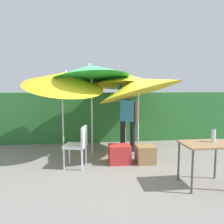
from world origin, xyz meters
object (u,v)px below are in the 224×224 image
object	(u,v)px
chair_plastic	(78,144)
cooler_box	(120,154)
bottle_water	(214,136)
folding_table	(206,149)
umbrella_orange	(91,72)
person_vendor	(128,117)
umbrella_yellow	(64,79)
crate_cardboard	(145,154)
umbrella_rainbow	(125,80)
umbrella_navy	(138,86)

from	to	relation	value
chair_plastic	cooler_box	world-z (taller)	chair_plastic
chair_plastic	cooler_box	xyz separation A→B (m)	(0.91, 0.14, -0.30)
bottle_water	folding_table	bearing A→B (deg)	-159.29
umbrella_orange	bottle_water	size ratio (longest dim) A/B	10.27
person_vendor	umbrella_yellow	bearing A→B (deg)	-167.99
person_vendor	cooler_box	xyz separation A→B (m)	(-0.37, -0.95, -0.73)
chair_plastic	crate_cardboard	distance (m)	1.53
umbrella_rainbow	umbrella_orange	distance (m)	1.10
cooler_box	crate_cardboard	distance (m)	0.59
chair_plastic	umbrella_orange	bearing A→B (deg)	72.58
umbrella_yellow	bottle_water	size ratio (longest dim) A/B	10.07
umbrella_rainbow	crate_cardboard	xyz separation A→B (m)	(0.24, -1.38, -1.72)
umbrella_orange	chair_plastic	size ratio (longest dim) A/B	2.77
umbrella_navy	cooler_box	world-z (taller)	umbrella_navy
umbrella_yellow	person_vendor	distance (m)	1.92
umbrella_navy	person_vendor	world-z (taller)	umbrella_navy
umbrella_rainbow	umbrella_yellow	size ratio (longest dim) A/B	0.92
umbrella_orange	chair_plastic	world-z (taller)	umbrella_orange
bottle_water	crate_cardboard	bearing A→B (deg)	126.40
crate_cardboard	umbrella_rainbow	bearing A→B (deg)	99.90
umbrella_navy	bottle_water	bearing A→B (deg)	-62.11
umbrella_rainbow	umbrella_orange	xyz separation A→B (m)	(-0.96, -0.51, 0.17)
umbrella_rainbow	umbrella_yellow	bearing A→B (deg)	-156.06
umbrella_orange	umbrella_navy	world-z (taller)	umbrella_orange
umbrella_navy	person_vendor	distance (m)	0.94
bottle_water	umbrella_rainbow	bearing A→B (deg)	113.57
umbrella_rainbow	chair_plastic	xyz separation A→B (m)	(-1.26, -1.46, -1.41)
umbrella_yellow	bottle_water	bearing A→B (deg)	-34.37
umbrella_orange	umbrella_yellow	bearing A→B (deg)	-162.73
umbrella_yellow	cooler_box	bearing A→B (deg)	-25.94
umbrella_rainbow	umbrella_navy	xyz separation A→B (m)	(0.19, -0.80, -0.17)
umbrella_rainbow	person_vendor	xyz separation A→B (m)	(0.02, -0.36, -0.99)
person_vendor	cooler_box	bearing A→B (deg)	-111.23
umbrella_rainbow	folding_table	bearing A→B (deg)	-70.30
person_vendor	folding_table	size ratio (longest dim) A/B	2.35
umbrella_yellow	crate_cardboard	size ratio (longest dim) A/B	5.86
person_vendor	crate_cardboard	bearing A→B (deg)	-77.97
umbrella_rainbow	cooler_box	xyz separation A→B (m)	(-0.35, -1.32, -1.72)
chair_plastic	crate_cardboard	xyz separation A→B (m)	(1.50, 0.08, -0.31)
person_vendor	bottle_water	world-z (taller)	person_vendor
chair_plastic	bottle_water	bearing A→B (deg)	-25.10
chair_plastic	crate_cardboard	bearing A→B (deg)	3.10
cooler_box	bottle_water	xyz separation A→B (m)	(1.47, -1.25, 0.66)
chair_plastic	folding_table	bearing A→B (deg)	-28.21
umbrella_yellow	umbrella_navy	size ratio (longest dim) A/B	1.04
umbrella_yellow	folding_table	world-z (taller)	umbrella_yellow
chair_plastic	person_vendor	bearing A→B (deg)	40.42
umbrella_rainbow	umbrella_orange	world-z (taller)	umbrella_orange
umbrella_orange	folding_table	bearing A→B (deg)	-48.13
chair_plastic	bottle_water	world-z (taller)	bottle_water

